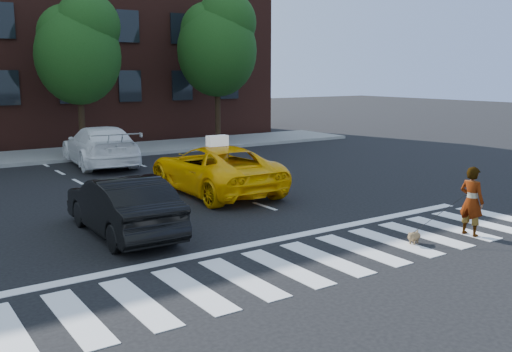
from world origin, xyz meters
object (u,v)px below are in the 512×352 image
at_px(taxi, 214,169).
at_px(dog, 414,237).
at_px(white_suv, 100,146).
at_px(tree_mid, 78,45).
at_px(tree_right, 218,41).
at_px(black_sedan, 123,205).
at_px(woman, 472,201).

bearing_deg(taxi, dog, 98.25).
bearing_deg(white_suv, tree_mid, -89.75).
bearing_deg(tree_right, white_suv, -157.64).
relative_size(black_sedan, white_suv, 0.76).
xyz_separation_m(taxi, white_suv, (-1.15, 7.16, 0.05)).
height_order(taxi, woman, woman).
distance_m(black_sedan, dog, 6.56).
height_order(taxi, black_sedan, taxi).
distance_m(tree_mid, black_sedan, 14.09).
bearing_deg(white_suv, taxi, 104.90).
distance_m(black_sedan, woman, 7.97).
bearing_deg(black_sedan, tree_right, -126.99).
bearing_deg(woman, black_sedan, 52.69).
bearing_deg(tree_mid, woman, -79.35).
bearing_deg(taxi, white_suv, -79.34).
height_order(tree_mid, taxi, tree_mid).
bearing_deg(dog, tree_right, 51.20).
xyz_separation_m(tree_mid, dog, (1.71, -17.33, -4.68)).
xyz_separation_m(tree_mid, white_suv, (-0.29, -3.00, -4.06)).
relative_size(tree_mid, taxi, 1.33).
height_order(white_suv, woman, woman).
relative_size(tree_right, woman, 4.80).
xyz_separation_m(taxi, woman, (2.44, -7.44, 0.06)).
xyz_separation_m(tree_mid, black_sedan, (-3.24, -13.06, -4.16)).
height_order(tree_mid, black_sedan, tree_mid).
relative_size(tree_mid, tree_right, 0.92).
bearing_deg(white_suv, black_sedan, 79.36).
relative_size(tree_right, black_sedan, 1.84).
relative_size(tree_right, taxi, 1.45).
relative_size(taxi, dog, 10.96).
height_order(tree_mid, dog, tree_mid).
bearing_deg(woman, tree_mid, 8.03).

